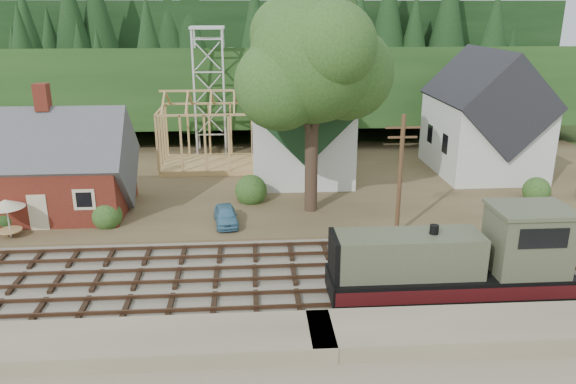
{
  "coord_description": "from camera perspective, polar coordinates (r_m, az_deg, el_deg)",
  "views": [
    {
      "loc": [
        -2.29,
        -27.54,
        14.05
      ],
      "look_at": [
        0.09,
        6.0,
        3.0
      ],
      "focal_mm": 35.0,
      "sensor_mm": 36.0,
      "label": 1
    }
  ],
  "objects": [
    {
      "name": "lattice_tower",
      "position": [
        55.81,
        -8.1,
        13.89
      ],
      "size": [
        3.2,
        3.2,
        12.12
      ],
      "color": "silver",
      "rests_on": "village_flat"
    },
    {
      "name": "railroad_bed",
      "position": [
        30.97,
        0.63,
        -8.63
      ],
      "size": [
        64.0,
        11.0,
        0.16
      ],
      "primitive_type": "cube",
      "color": "#726B5B",
      "rests_on": "ground"
    },
    {
      "name": "timber_frame",
      "position": [
        50.84,
        -8.19,
        5.76
      ],
      "size": [
        8.2,
        6.2,
        6.99
      ],
      "color": "tan",
      "rests_on": "village_flat"
    },
    {
      "name": "depot",
      "position": [
        42.32,
        -22.82,
        1.9
      ],
      "size": [
        10.8,
        7.41,
        9.0
      ],
      "color": "#561E13",
      "rests_on": "village_flat"
    },
    {
      "name": "patio_set",
      "position": [
        38.91,
        -26.74,
        -1.21
      ],
      "size": [
        2.24,
        2.24,
        2.49
      ],
      "color": "silver",
      "rests_on": "village_flat"
    },
    {
      "name": "church",
      "position": [
        48.24,
        1.12,
        7.59
      ],
      "size": [
        8.4,
        15.17,
        13.0
      ],
      "color": "silver",
      "rests_on": "village_flat"
    },
    {
      "name": "hillside",
      "position": [
        70.99,
        -2.15,
        6.76
      ],
      "size": [
        70.0,
        28.96,
        12.74
      ],
      "primitive_type": "cube",
      "rotation": [
        -0.17,
        0.0,
        0.0
      ],
      "color": "#1E3F19",
      "rests_on": "ground"
    },
    {
      "name": "telegraph_pole_near",
      "position": [
        35.42,
        11.32,
        1.76
      ],
      "size": [
        2.2,
        0.28,
        8.0
      ],
      "color": "#4C331E",
      "rests_on": "ground"
    },
    {
      "name": "big_tree",
      "position": [
        38.08,
        2.75,
        12.39
      ],
      "size": [
        10.9,
        8.4,
        14.7
      ],
      "color": "#38281E",
      "rests_on": "village_flat"
    },
    {
      "name": "embankment",
      "position": [
        23.78,
        2.38,
        -18.05
      ],
      "size": [
        64.0,
        5.0,
        1.6
      ],
      "primitive_type": "cube",
      "color": "#7F7259",
      "rests_on": "ground"
    },
    {
      "name": "locomotive",
      "position": [
        29.16,
        17.07,
        -6.85
      ],
      "size": [
        11.87,
        2.97,
        4.75
      ],
      "color": "black",
      "rests_on": "railroad_bed"
    },
    {
      "name": "village_flat",
      "position": [
        47.67,
        -1.13,
        1.23
      ],
      "size": [
        64.0,
        26.0,
        0.3
      ],
      "primitive_type": "cube",
      "color": "brown",
      "rests_on": "ground"
    },
    {
      "name": "ground",
      "position": [
        31.01,
        0.63,
        -8.76
      ],
      "size": [
        140.0,
        140.0,
        0.0
      ],
      "primitive_type": "plane",
      "color": "#384C1E",
      "rests_on": "ground"
    },
    {
      "name": "car_blue",
      "position": [
        37.59,
        -6.34,
        -2.38
      ],
      "size": [
        1.88,
        3.77,
        1.23
      ],
      "primitive_type": "imported",
      "rotation": [
        0.0,
        0.0,
        0.12
      ],
      "color": "#538FB3",
      "rests_on": "village_flat"
    },
    {
      "name": "ridge",
      "position": [
        86.72,
        -2.52,
        8.85
      ],
      "size": [
        80.0,
        20.0,
        12.0
      ],
      "primitive_type": "cube",
      "color": "black",
      "rests_on": "ground"
    },
    {
      "name": "farmhouse",
      "position": [
        51.6,
        19.32,
        6.92
      ],
      "size": [
        8.4,
        10.8,
        10.6
      ],
      "color": "silver",
      "rests_on": "village_flat"
    }
  ]
}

